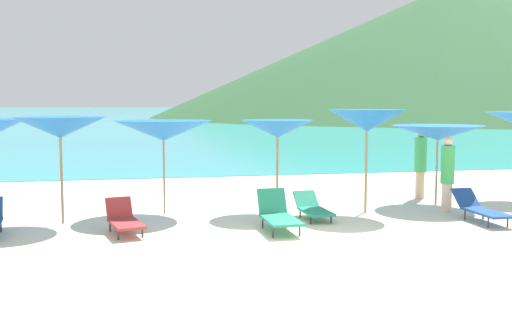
# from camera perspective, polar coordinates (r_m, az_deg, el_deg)

# --- Properties ---
(ground_plane) EXTENTS (50.00, 100.00, 0.30)m
(ground_plane) POSITION_cam_1_polar(r_m,az_deg,el_deg) (20.04, -2.79, -2.22)
(ground_plane) COLOR beige
(ocean_water) EXTENTS (650.00, 440.00, 0.02)m
(ocean_water) POSITION_cam_1_polar(r_m,az_deg,el_deg) (240.07, -11.01, 4.82)
(ocean_water) COLOR #2DADBC
(ocean_water) RESTS_ON ground_plane
(headland_hill) EXTENTS (119.50, 119.50, 26.27)m
(headland_hill) POSITION_cam_1_polar(r_m,az_deg,el_deg) (121.91, 19.26, 10.20)
(headland_hill) COLOR #2D5B33
(headland_hill) RESTS_ON ground_plane
(umbrella_2) EXTENTS (1.98, 1.98, 2.27)m
(umbrella_2) POSITION_cam_1_polar(r_m,az_deg,el_deg) (12.93, -18.63, 3.01)
(umbrella_2) COLOR #9E7F59
(umbrella_2) RESTS_ON ground_plane
(umbrella_3) EXTENTS (2.47, 2.47, 2.17)m
(umbrella_3) POSITION_cam_1_polar(r_m,az_deg,el_deg) (13.56, -9.05, 2.84)
(umbrella_3) COLOR #9E7F59
(umbrella_3) RESTS_ON ground_plane
(umbrella_4) EXTENTS (1.82, 1.82, 2.17)m
(umbrella_4) POSITION_cam_1_polar(r_m,az_deg,el_deg) (13.66, 2.12, 3.06)
(umbrella_4) COLOR #9E7F59
(umbrella_4) RESTS_ON ground_plane
(umbrella_5) EXTENTS (1.91, 1.91, 2.42)m
(umbrella_5) POSITION_cam_1_polar(r_m,az_deg,el_deg) (13.77, 10.80, 3.79)
(umbrella_5) COLOR #9E7F59
(umbrella_5) RESTS_ON ground_plane
(umbrella_6) EXTENTS (2.33, 2.33, 2.01)m
(umbrella_6) POSITION_cam_1_polar(r_m,az_deg,el_deg) (15.34, 17.36, 2.55)
(umbrella_6) COLOR #9E7F59
(umbrella_6) RESTS_ON ground_plane
(lounge_chair_2) EXTENTS (0.53, 1.68, 0.62)m
(lounge_chair_2) POSITION_cam_1_polar(r_m,az_deg,el_deg) (13.59, 21.10, -4.42)
(lounge_chair_2) COLOR #1E478C
(lounge_chair_2) RESTS_ON ground_plane
(lounge_chair_4) EXTENTS (0.82, 1.41, 0.65)m
(lounge_chair_4) POSITION_cam_1_polar(r_m,az_deg,el_deg) (11.83, -12.78, -5.68)
(lounge_chair_4) COLOR #A53333
(lounge_chair_4) RESTS_ON ground_plane
(lounge_chair_5) EXTENTS (0.65, 1.50, 0.77)m
(lounge_chair_5) POSITION_cam_1_polar(r_m,az_deg,el_deg) (11.80, 2.18, -5.32)
(lounge_chair_5) COLOR #268C66
(lounge_chair_5) RESTS_ON ground_plane
(lounge_chair_9) EXTENTS (0.58, 1.45, 0.54)m
(lounge_chair_9) POSITION_cam_1_polar(r_m,az_deg,el_deg) (13.02, 5.58, -4.68)
(lounge_chair_9) COLOR #268C66
(lounge_chair_9) RESTS_ON ground_plane
(beachgoer_0) EXTENTS (0.32, 0.32, 1.89)m
(beachgoer_0) POSITION_cam_1_polar(r_m,az_deg,el_deg) (16.25, 15.80, -0.10)
(beachgoer_0) COLOR #DBAA84
(beachgoer_0) RESTS_ON ground_plane
(beachgoer_1) EXTENTS (0.31, 0.31, 1.79)m
(beachgoer_1) POSITION_cam_1_polar(r_m,az_deg,el_deg) (14.37, 18.23, -1.12)
(beachgoer_1) COLOR beige
(beachgoer_1) RESTS_ON ground_plane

